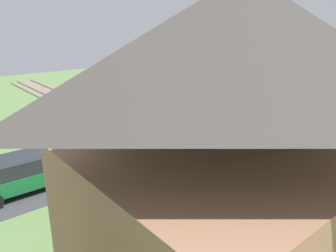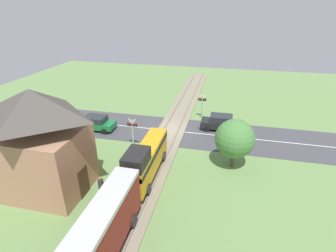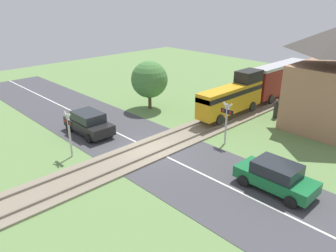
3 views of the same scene
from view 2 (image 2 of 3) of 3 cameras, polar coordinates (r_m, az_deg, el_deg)
ground_plane at (r=26.83m, az=0.69°, el=-1.06°), size 60.00×60.00×0.00m
road_surface at (r=26.82m, az=0.69°, el=-1.04°), size 48.00×6.40×0.02m
track_bed at (r=26.80m, az=0.69°, el=-0.93°), size 2.80×48.00×0.24m
train at (r=16.07m, az=-8.85°, el=-13.68°), size 1.58×14.20×3.18m
car_near_crossing at (r=27.29m, az=11.44°, el=0.77°), size 4.00×1.87×1.58m
car_far_side at (r=27.78m, az=-15.43°, el=0.69°), size 3.87×1.86×1.48m
crossing_signal_west_approach at (r=29.41m, az=7.41°, el=5.00°), size 0.90×0.18×2.82m
crossing_signal_east_approach at (r=23.26m, az=-7.75°, el=-0.64°), size 0.90×0.18×2.82m
station_building at (r=18.89m, az=-25.94°, el=-3.58°), size 5.75×4.71×7.29m
pedestrian_by_station at (r=18.58m, az=-14.33°, el=-12.72°), size 0.37×0.37×1.51m
tree_roadside_hedge at (r=20.63m, az=14.31°, el=-2.71°), size 3.02×3.02×4.00m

